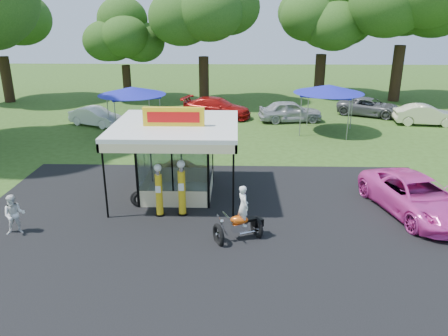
{
  "coord_description": "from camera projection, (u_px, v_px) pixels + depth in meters",
  "views": [
    {
      "loc": [
        0.63,
        -13.51,
        7.89
      ],
      "look_at": [
        0.14,
        4.0,
        1.67
      ],
      "focal_mm": 35.0,
      "sensor_mm": 36.0,
      "label": 1
    }
  ],
  "objects": [
    {
      "name": "spare_tires",
      "position": [
        139.0,
        199.0,
        18.83
      ],
      "size": [
        0.8,
        0.5,
        0.67
      ],
      "rotation": [
        0.0,
        0.0,
        0.05
      ],
      "color": "black",
      "rests_on": "ground"
    },
    {
      "name": "tent_west",
      "position": [
        132.0,
        91.0,
        29.62
      ],
      "size": [
        4.59,
        4.59,
        3.21
      ],
      "rotation": [
        0.0,
        0.0,
        0.44
      ],
      "color": "gray",
      "rests_on": "ground"
    },
    {
      "name": "bg_car_b",
      "position": [
        217.0,
        108.0,
        34.73
      ],
      "size": [
        5.93,
        3.82,
        1.6
      ],
      "primitive_type": "imported",
      "rotation": [
        0.0,
        0.0,
        1.26
      ],
      "color": "#9E0E0C",
      "rests_on": "ground"
    },
    {
      "name": "bg_car_e",
      "position": [
        426.0,
        115.0,
        32.52
      ],
      "size": [
        4.7,
        2.16,
        1.49
      ],
      "primitive_type": "imported",
      "rotation": [
        0.0,
        0.0,
        1.44
      ],
      "color": "beige",
      "rests_on": "ground"
    },
    {
      "name": "spectator_west",
      "position": [
        14.0,
        215.0,
        16.29
      ],
      "size": [
        0.92,
        0.82,
        1.58
      ],
      "primitive_type": "imported",
      "rotation": [
        0.0,
        0.0,
        0.33
      ],
      "color": "white",
      "rests_on": "ground"
    },
    {
      "name": "gas_station_kiosk",
      "position": [
        177.0,
        158.0,
        19.54
      ],
      "size": [
        5.4,
        5.4,
        4.18
      ],
      "color": "white",
      "rests_on": "ground"
    },
    {
      "name": "oak_far_b",
      "position": [
        124.0,
        37.0,
        40.11
      ],
      "size": [
        7.69,
        7.69,
        9.18
      ],
      "color": "black",
      "rests_on": "ground"
    },
    {
      "name": "motorcycle",
      "position": [
        241.0,
        218.0,
        15.89
      ],
      "size": [
        1.92,
        1.5,
        2.19
      ],
      "rotation": [
        0.0,
        0.0,
        0.43
      ],
      "color": "black",
      "rests_on": "ground"
    },
    {
      "name": "oak_far_c",
      "position": [
        203.0,
        17.0,
        38.15
      ],
      "size": [
        10.15,
        10.15,
        11.96
      ],
      "color": "black",
      "rests_on": "ground"
    },
    {
      "name": "bg_car_d",
      "position": [
        370.0,
        107.0,
        35.47
      ],
      "size": [
        5.66,
        4.42,
        1.43
      ],
      "primitive_type": "imported",
      "rotation": [
        0.0,
        0.0,
        1.11
      ],
      "color": "#59595B",
      "rests_on": "ground"
    },
    {
      "name": "gas_pump_left",
      "position": [
        159.0,
        192.0,
        17.67
      ],
      "size": [
        0.42,
        0.42,
        2.26
      ],
      "color": "black",
      "rests_on": "ground"
    },
    {
      "name": "tent_east",
      "position": [
        329.0,
        89.0,
        29.68
      ],
      "size": [
        4.77,
        4.77,
        3.33
      ],
      "rotation": [
        0.0,
        0.0,
        -0.31
      ],
      "color": "gray",
      "rests_on": "ground"
    },
    {
      "name": "gas_pump_right",
      "position": [
        182.0,
        189.0,
        17.7
      ],
      "size": [
        0.45,
        0.45,
        2.4
      ],
      "color": "black",
      "rests_on": "ground"
    },
    {
      "name": "bg_car_a",
      "position": [
        96.0,
        117.0,
        32.3
      ],
      "size": [
        4.37,
        3.09,
        1.37
      ],
      "primitive_type": "imported",
      "rotation": [
        0.0,
        0.0,
        1.13
      ],
      "color": "white",
      "rests_on": "ground"
    },
    {
      "name": "bg_car_c",
      "position": [
        290.0,
        111.0,
        33.45
      ],
      "size": [
        4.99,
        2.49,
        1.63
      ],
      "primitive_type": "imported",
      "rotation": [
        0.0,
        0.0,
        1.69
      ],
      "color": "#A8AAAD",
      "rests_on": "ground"
    },
    {
      "name": "oak_far_d",
      "position": [
        324.0,
        20.0,
        41.7
      ],
      "size": [
        9.61,
        9.61,
        11.44
      ],
      "color": "black",
      "rests_on": "ground"
    },
    {
      "name": "asphalt_apron",
      "position": [
        219.0,
        224.0,
        17.26
      ],
      "size": [
        20.0,
        14.0,
        0.04
      ],
      "primitive_type": "cube",
      "color": "black",
      "rests_on": "ground"
    },
    {
      "name": "kiosk_car",
      "position": [
        184.0,
        169.0,
        22.06
      ],
      "size": [
        2.82,
        1.13,
        0.96
      ],
      "primitive_type": "imported",
      "rotation": [
        0.0,
        0.0,
        1.57
      ],
      "color": "gold",
      "rests_on": "ground"
    },
    {
      "name": "ground",
      "position": [
        217.0,
        251.0,
        15.38
      ],
      "size": [
        120.0,
        120.0,
        0.0
      ],
      "primitive_type": "plane",
      "color": "#2E4A17",
      "rests_on": "ground"
    },
    {
      "name": "pink_sedan",
      "position": [
        416.0,
        196.0,
        17.98
      ],
      "size": [
        3.81,
        6.06,
        1.56
      ],
      "primitive_type": "imported",
      "rotation": [
        0.0,
        0.0,
        0.23
      ],
      "color": "#EA3FAF",
      "rests_on": "ground"
    }
  ]
}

